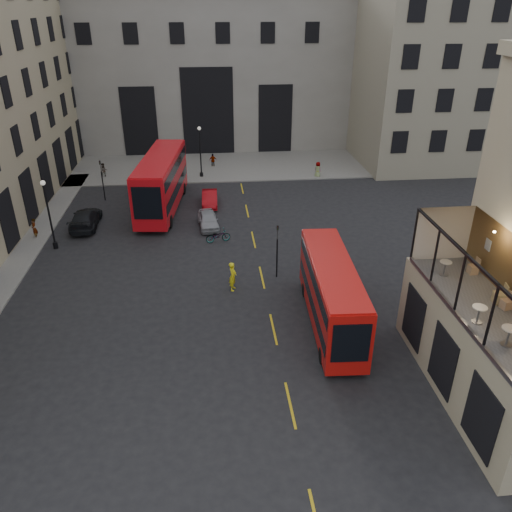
{
  "coord_description": "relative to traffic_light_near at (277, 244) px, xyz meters",
  "views": [
    {
      "loc": [
        -5.3,
        -17.11,
        16.61
      ],
      "look_at": [
        -2.66,
        9.35,
        3.0
      ],
      "focal_mm": 35.0,
      "sensor_mm": 36.0,
      "label": 1
    }
  ],
  "objects": [
    {
      "name": "pedestrian_e",
      "position": [
        -18.0,
        8.01,
        -1.61
      ],
      "size": [
        0.51,
        0.66,
        1.62
      ],
      "primitive_type": "imported",
      "rotation": [
        0.0,
        0.0,
        4.94
      ],
      "color": "gray",
      "rests_on": "ground"
    },
    {
      "name": "ground",
      "position": [
        1.0,
        -12.0,
        -2.42
      ],
      "size": [
        140.0,
        140.0,
        0.0
      ],
      "primitive_type": "plane",
      "color": "black",
      "rests_on": "ground"
    },
    {
      "name": "building_right",
      "position": [
        21.0,
        27.97,
        7.97
      ],
      "size": [
        16.6,
        18.6,
        20.0
      ],
      "color": "gray",
      "rests_on": "ground"
    },
    {
      "name": "cafe_floor",
      "position": [
        7.5,
        -12.0,
        2.12
      ],
      "size": [
        3.0,
        10.0,
        0.1
      ],
      "primitive_type": "cube",
      "color": "slate",
      "rests_on": "host_frontage"
    },
    {
      "name": "pavement_far",
      "position": [
        -5.0,
        26.0,
        -2.36
      ],
      "size": [
        40.0,
        12.0,
        0.12
      ],
      "primitive_type": "cube",
      "color": "slate",
      "rests_on": "ground"
    },
    {
      "name": "pedestrian_c",
      "position": [
        -3.69,
        25.52,
        -1.66
      ],
      "size": [
        0.91,
        0.42,
        1.52
      ],
      "primitive_type": "imported",
      "rotation": [
        0.0,
        0.0,
        3.19
      ],
      "color": "gray",
      "rests_on": "ground"
    },
    {
      "name": "bus_far",
      "position": [
        -8.4,
        13.29,
        0.27
      ],
      "size": [
        4.01,
        12.25,
        4.8
      ],
      "color": "red",
      "rests_on": "ground"
    },
    {
      "name": "car_c",
      "position": [
        -14.5,
        9.91,
        -1.69
      ],
      "size": [
        2.11,
        5.06,
        1.46
      ],
      "primitive_type": "imported",
      "rotation": [
        0.0,
        0.0,
        3.15
      ],
      "color": "black",
      "rests_on": "ground"
    },
    {
      "name": "cafe_chair_c",
      "position": [
        8.34,
        -11.41,
        2.47
      ],
      "size": [
        0.56,
        0.56,
        0.95
      ],
      "color": "tan",
      "rests_on": "cafe_floor"
    },
    {
      "name": "bicycle",
      "position": [
        -3.75,
        5.9,
        -1.92
      ],
      "size": [
        2.01,
        1.05,
        1.0
      ],
      "primitive_type": "imported",
      "rotation": [
        0.0,
        0.0,
        1.78
      ],
      "color": "gray",
      "rests_on": "ground"
    },
    {
      "name": "pedestrian_b",
      "position": [
        -9.83,
        18.4,
        -1.49
      ],
      "size": [
        1.22,
        1.4,
        1.88
      ],
      "primitive_type": "imported",
      "rotation": [
        0.0,
        0.0,
        1.03
      ],
      "color": "gray",
      "rests_on": "ground"
    },
    {
      "name": "car_a",
      "position": [
        -4.47,
        8.81,
        -1.78
      ],
      "size": [
        1.9,
        3.93,
        1.29
      ],
      "primitive_type": "imported",
      "rotation": [
        0.0,
        0.0,
        0.1
      ],
      "color": "#9FA1A7",
      "rests_on": "ground"
    },
    {
      "name": "street_lamp_b",
      "position": [
        -5.0,
        22.0,
        -0.03
      ],
      "size": [
        0.36,
        0.36,
        5.33
      ],
      "color": "black",
      "rests_on": "ground"
    },
    {
      "name": "cafe_table_near",
      "position": [
        7.04,
        -14.34,
        2.7
      ],
      "size": [
        0.63,
        0.63,
        0.79
      ],
      "color": "silver",
      "rests_on": "cafe_floor"
    },
    {
      "name": "street_lamp_a",
      "position": [
        -16.0,
        6.0,
        -0.03
      ],
      "size": [
        0.36,
        0.36,
        5.33
      ],
      "color": "black",
      "rests_on": "ground"
    },
    {
      "name": "pedestrian_d",
      "position": [
        7.21,
        20.83,
        -1.6
      ],
      "size": [
        0.92,
        0.95,
        1.64
      ],
      "primitive_type": "imported",
      "rotation": [
        0.0,
        0.0,
        2.3
      ],
      "color": "gray",
      "rests_on": "ground"
    },
    {
      "name": "cyclist",
      "position": [
        -3.03,
        -1.39,
        -1.45
      ],
      "size": [
        0.63,
        0.81,
        1.95
      ],
      "primitive_type": "imported",
      "rotation": [
        0.0,
        0.0,
        1.31
      ],
      "color": "#FFF21A",
      "rests_on": "ground"
    },
    {
      "name": "host_frontage",
      "position": [
        7.5,
        -12.0,
        -0.17
      ],
      "size": [
        3.0,
        11.0,
        4.5
      ],
      "primitive_type": "cube",
      "color": "tan",
      "rests_on": "ground"
    },
    {
      "name": "bus_near",
      "position": [
        2.26,
        -5.81,
        -0.24
      ],
      "size": [
        2.72,
        9.86,
        3.9
      ],
      "color": "red",
      "rests_on": "ground"
    },
    {
      "name": "gateway",
      "position": [
        -4.0,
        35.99,
        6.96
      ],
      "size": [
        35.0,
        10.6,
        18.0
      ],
      "color": "gray",
      "rests_on": "ground"
    },
    {
      "name": "traffic_light_near",
      "position": [
        0.0,
        0.0,
        0.0
      ],
      "size": [
        0.16,
        0.2,
        3.8
      ],
      "color": "black",
      "rests_on": "ground"
    },
    {
      "name": "cafe_table_far",
      "position": [
        7.04,
        -8.69,
        2.66
      ],
      "size": [
        0.58,
        0.58,
        0.73
      ],
      "color": "beige",
      "rests_on": "cafe_floor"
    },
    {
      "name": "car_b",
      "position": [
        -4.26,
        13.78,
        -1.78
      ],
      "size": [
        1.43,
        3.92,
        1.29
      ],
      "primitive_type": "imported",
      "rotation": [
        0.0,
        0.0,
        -0.02
      ],
      "color": "#B00A12",
      "rests_on": "ground"
    },
    {
      "name": "cafe_chair_d",
      "position": [
        8.51,
        -8.69,
        2.43
      ],
      "size": [
        0.43,
        0.43,
        0.84
      ],
      "color": "tan",
      "rests_on": "cafe_floor"
    },
    {
      "name": "cafe_table_mid",
      "position": [
        6.66,
        -12.74,
        2.67
      ],
      "size": [
        0.6,
        0.6,
        0.75
      ],
      "color": "white",
      "rests_on": "cafe_floor"
    },
    {
      "name": "traffic_light_far",
      "position": [
        -14.0,
        16.0,
        0.0
      ],
      "size": [
        0.16,
        0.2,
        3.8
      ],
      "color": "black",
      "rests_on": "ground"
    },
    {
      "name": "cafe_chair_b",
      "position": [
        8.42,
        -11.86,
        2.42
      ],
      "size": [
        0.47,
        0.47,
        0.8
      ],
      "color": "tan",
      "rests_on": "cafe_floor"
    },
    {
      "name": "pedestrian_a",
      "position": [
        -15.17,
        22.77,
        -1.64
      ],
      "size": [
        0.85,
        0.71,
        1.58
      ],
      "primitive_type": "imported",
      "rotation": [
        0.0,
        0.0,
        0.15
      ],
      "color": "gray",
      "rests_on": "ground"
    }
  ]
}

